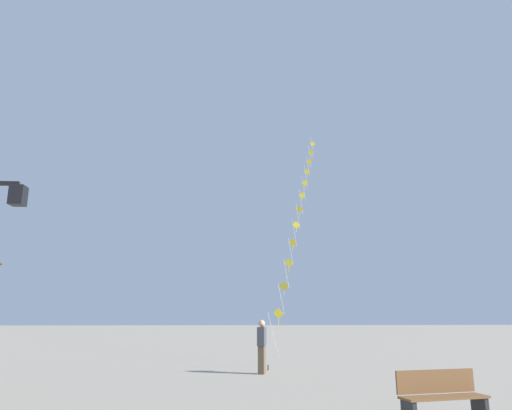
# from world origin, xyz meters

# --- Properties ---
(ground_plane) EXTENTS (160.00, 160.00, 0.00)m
(ground_plane) POSITION_xyz_m (0.00, 20.00, 0.00)
(ground_plane) COLOR gray
(kite_train) EXTENTS (5.20, 16.42, 14.86)m
(kite_train) POSITION_xyz_m (5.50, 25.65, 7.70)
(kite_train) COLOR brown
(kite_train) RESTS_ON ground_plane
(kite_flyer) EXTENTS (0.34, 0.63, 1.71)m
(kite_flyer) POSITION_xyz_m (2.62, 16.06, 0.90)
(kite_flyer) COLOR brown
(kite_flyer) RESTS_ON ground_plane
(park_bench) EXTENTS (1.66, 0.75, 0.89)m
(park_bench) POSITION_xyz_m (5.24, 8.58, 0.45)
(park_bench) COLOR brown
(park_bench) RESTS_ON ground_plane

